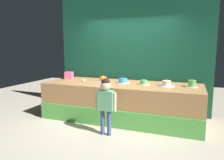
% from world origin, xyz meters
% --- Properties ---
extents(ground_plane, '(12.00, 12.00, 0.00)m').
position_xyz_m(ground_plane, '(0.00, 0.00, 0.00)').
color(ground_plane, '#BCB29E').
extents(stage_platform, '(3.67, 1.32, 0.86)m').
position_xyz_m(stage_platform, '(0.00, 0.65, 0.43)').
color(stage_platform, '#B27F4C').
rests_on(stage_platform, ground_plane).
extents(curtain_backdrop, '(4.10, 0.08, 3.16)m').
position_xyz_m(curtain_backdrop, '(0.00, 1.40, 1.58)').
color(curtain_backdrop, '#144C38').
rests_on(curtain_backdrop, ground_plane).
extents(child_figure, '(0.44, 0.20, 1.13)m').
position_xyz_m(child_figure, '(0.02, -0.38, 0.73)').
color(child_figure, '#3F4C8C').
rests_on(child_figure, ground_plane).
extents(pink_box, '(0.23, 0.21, 0.20)m').
position_xyz_m(pink_box, '(-1.56, 0.82, 0.96)').
color(pink_box, pink).
rests_on(pink_box, stage_platform).
extents(donut, '(0.12, 0.12, 0.03)m').
position_xyz_m(donut, '(-1.04, 0.67, 0.88)').
color(donut, beige).
rests_on(donut, stage_platform).
extents(cake_far_left, '(0.31, 0.31, 0.18)m').
position_xyz_m(cake_far_left, '(-0.52, 0.74, 0.92)').
color(cake_far_left, white).
rests_on(cake_far_left, stage_platform).
extents(cake_left, '(0.35, 0.35, 0.15)m').
position_xyz_m(cake_left, '(-0.00, 0.75, 0.91)').
color(cake_left, silver).
rests_on(cake_left, stage_platform).
extents(cake_center, '(0.29, 0.29, 0.10)m').
position_xyz_m(cake_center, '(0.52, 0.71, 0.91)').
color(cake_center, silver).
rests_on(cake_center, stage_platform).
extents(cake_right, '(0.35, 0.35, 0.17)m').
position_xyz_m(cake_right, '(1.04, 0.64, 0.92)').
color(cake_right, silver).
rests_on(cake_right, stage_platform).
extents(cake_far_right, '(0.27, 0.27, 0.18)m').
position_xyz_m(cake_far_right, '(1.56, 0.74, 0.93)').
color(cake_far_right, white).
rests_on(cake_far_right, stage_platform).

